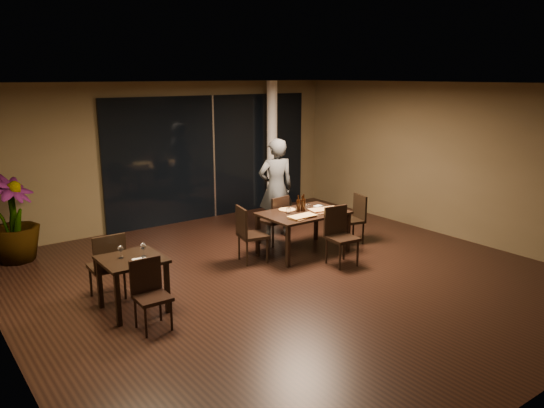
{
  "coord_description": "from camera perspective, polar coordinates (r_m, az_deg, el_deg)",
  "views": [
    {
      "loc": [
        -4.85,
        -6.21,
        3.13
      ],
      "look_at": [
        0.19,
        0.64,
        1.05
      ],
      "focal_mm": 35.0,
      "sensor_mm": 36.0,
      "label": 1
    }
  ],
  "objects": [
    {
      "name": "chair_main_right",
      "position": [
        10.18,
        8.86,
        -1.3
      ],
      "size": [
        0.52,
        0.52,
        0.93
      ],
      "rotation": [
        0.0,
        0.0,
        -1.8
      ],
      "color": "black",
      "rests_on": "ground"
    },
    {
      "name": "wall_back",
      "position": [
        11.47,
        -10.96,
        5.33
      ],
      "size": [
        8.0,
        0.1,
        3.0
      ],
      "primitive_type": "cube",
      "color": "#483C26",
      "rests_on": "ground"
    },
    {
      "name": "pizza_board_left",
      "position": [
        9.08,
        3.29,
        -1.43
      ],
      "size": [
        0.54,
        0.36,
        0.01
      ],
      "primitive_type": "cube",
      "rotation": [
        0.0,
        0.0,
        0.24
      ],
      "color": "#442B16",
      "rests_on": "main_table"
    },
    {
      "name": "round_pizza",
      "position": [
        9.56,
        1.65,
        -0.64
      ],
      "size": [
        0.3,
        0.3,
        0.01
      ],
      "primitive_type": "cylinder",
      "color": "#A62412",
      "rests_on": "main_table"
    },
    {
      "name": "chair_main_near",
      "position": [
        9.0,
        7.26,
        -3.04
      ],
      "size": [
        0.5,
        0.5,
        0.98
      ],
      "rotation": [
        0.0,
        0.0,
        -0.11
      ],
      "color": "black",
      "rests_on": "ground"
    },
    {
      "name": "wall_right",
      "position": [
        10.98,
        18.6,
        4.49
      ],
      "size": [
        0.1,
        8.0,
        3.0
      ],
      "primitive_type": "cube",
      "color": "#483C26",
      "rests_on": "ground"
    },
    {
      "name": "side_napkin",
      "position": [
        7.24,
        -14.09,
        -5.83
      ],
      "size": [
        0.2,
        0.15,
        0.01
      ],
      "primitive_type": "cube",
      "rotation": [
        0.0,
        0.0,
        -0.21
      ],
      "color": "white",
      "rests_on": "side_table"
    },
    {
      "name": "chair_main_far",
      "position": [
        9.94,
        0.44,
        -1.46
      ],
      "size": [
        0.49,
        0.49,
        0.94
      ],
      "rotation": [
        0.0,
        0.0,
        3.28
      ],
      "color": "black",
      "rests_on": "ground"
    },
    {
      "name": "chair_side_near",
      "position": [
        6.92,
        -13.03,
        -9.02
      ],
      "size": [
        0.42,
        0.42,
        0.89
      ],
      "rotation": [
        0.0,
        0.0,
        -0.02
      ],
      "color": "black",
      "rests_on": "ground"
    },
    {
      "name": "pizza_board_right",
      "position": [
        9.57,
        5.69,
        -0.68
      ],
      "size": [
        0.63,
        0.38,
        0.01
      ],
      "primitive_type": "cube",
      "rotation": [
        0.0,
        0.0,
        0.15
      ],
      "color": "#492C17",
      "rests_on": "main_table"
    },
    {
      "name": "window_panel",
      "position": [
        11.87,
        -6.37,
        5.04
      ],
      "size": [
        5.0,
        0.06,
        2.7
      ],
      "primitive_type": "cube",
      "color": "black",
      "rests_on": "ground"
    },
    {
      "name": "tumbler_left",
      "position": [
        9.35,
        1.79,
        -0.71
      ],
      "size": [
        0.08,
        0.08,
        0.1
      ],
      "primitive_type": "cylinder",
      "color": "white",
      "rests_on": "main_table"
    },
    {
      "name": "chair_side_far",
      "position": [
        7.85,
        -17.22,
        -6.09
      ],
      "size": [
        0.47,
        0.47,
        0.99
      ],
      "rotation": [
        0.0,
        0.0,
        3.11
      ],
      "color": "black",
      "rests_on": "ground"
    },
    {
      "name": "side_table",
      "position": [
        7.4,
        -14.84,
        -6.55
      ],
      "size": [
        0.8,
        0.8,
        0.75
      ],
      "color": "black",
      "rests_on": "ground"
    },
    {
      "name": "wine_glass_a",
      "position": [
        7.36,
        -15.96,
        -5.0
      ],
      "size": [
        0.07,
        0.07,
        0.17
      ],
      "primitive_type": null,
      "color": "white",
      "rests_on": "side_table"
    },
    {
      "name": "bottle_b",
      "position": [
        9.47,
        3.41,
        0.13
      ],
      "size": [
        0.07,
        0.07,
        0.31
      ],
      "primitive_type": null,
      "color": "black",
      "rests_on": "main_table"
    },
    {
      "name": "main_table",
      "position": [
        9.46,
        3.4,
        -1.32
      ],
      "size": [
        1.5,
        1.0,
        0.75
      ],
      "color": "black",
      "rests_on": "ground"
    },
    {
      "name": "ceiling",
      "position": [
        7.89,
        1.7,
        12.93
      ],
      "size": [
        8.0,
        8.0,
        0.04
      ],
      "primitive_type": "cube",
      "color": "silver",
      "rests_on": "wall_back"
    },
    {
      "name": "ground",
      "position": [
        8.49,
        1.56,
        -7.91
      ],
      "size": [
        8.0,
        8.0,
        0.0
      ],
      "primitive_type": "plane",
      "color": "black",
      "rests_on": "ground"
    },
    {
      "name": "oblong_pizza_left",
      "position": [
        9.07,
        3.29,
        -1.33
      ],
      "size": [
        0.48,
        0.24,
        0.02
      ],
      "primitive_type": null,
      "rotation": [
        0.0,
        0.0,
        0.02
      ],
      "color": "maroon",
      "rests_on": "pizza_board_left"
    },
    {
      "name": "column",
      "position": [
        12.35,
        -0.0,
        6.17
      ],
      "size": [
        0.24,
        0.24,
        3.0
      ],
      "primitive_type": "cylinder",
      "color": "white",
      "rests_on": "ground"
    },
    {
      "name": "chair_main_left",
      "position": [
        9.0,
        -2.59,
        -2.97
      ],
      "size": [
        0.53,
        0.53,
        0.98
      ],
      "rotation": [
        0.0,
        0.0,
        1.37
      ],
      "color": "black",
      "rests_on": "ground"
    },
    {
      "name": "tumbler_right",
      "position": [
        9.65,
        3.91,
        -0.26
      ],
      "size": [
        0.08,
        0.08,
        0.1
      ],
      "primitive_type": "cylinder",
      "color": "white",
      "rests_on": "main_table"
    },
    {
      "name": "bottle_c",
      "position": [
        9.48,
        3.28,
        0.06
      ],
      "size": [
        0.06,
        0.06,
        0.28
      ],
      "primitive_type": null,
      "color": "black",
      "rests_on": "main_table"
    },
    {
      "name": "bottle_a",
      "position": [
        9.43,
        2.85,
        0.04
      ],
      "size": [
        0.07,
        0.07,
        0.3
      ],
      "primitive_type": null,
      "color": "black",
      "rests_on": "main_table"
    },
    {
      "name": "potted_plant",
      "position": [
        10.01,
        -26.13,
        -1.45
      ],
      "size": [
        1.15,
        1.15,
        1.5
      ],
      "primitive_type": "imported",
      "rotation": [
        0.0,
        0.0,
        0.8
      ],
      "color": "#214D19",
      "rests_on": "ground"
    },
    {
      "name": "napkin_near",
      "position": [
        9.68,
        6.26,
        -0.53
      ],
      "size": [
        0.2,
        0.16,
        0.01
      ],
      "primitive_type": "cube",
      "rotation": [
        0.0,
        0.0,
        -0.39
      ],
      "color": "silver",
      "rests_on": "main_table"
    },
    {
      "name": "diner",
      "position": [
        10.35,
        0.41,
        1.72
      ],
      "size": [
        0.76,
        0.61,
        1.95
      ],
      "primitive_type": "imported",
      "rotation": [
        0.0,
        0.0,
        2.86
      ],
      "color": "#313537",
      "rests_on": "ground"
    },
    {
      "name": "napkin_far",
      "position": [
        9.88,
        5.03,
        -0.21
      ],
      "size": [
        0.19,
        0.12,
        0.01
      ],
      "primitive_type": "cube",
      "rotation": [
        0.0,
        0.0,
        0.09
      ],
      "color": "silver",
      "rests_on": "main_table"
    },
    {
      "name": "wine_glass_b",
      "position": [
        7.35,
        -13.68,
        -4.85
      ],
      "size": [
        0.08,
        0.08,
        0.17
      ],
      "primitive_type": null,
      "color": "white",
      "rests_on": "side_table"
    },
    {
      "name": "oblong_pizza_right",
      "position": [
        9.57,
        5.69,
        -0.59
      ],
      "size": [
        0.58,
        0.36,
        0.02
      ],
      "primitive_type": null,
      "rotation": [
        0.0,
        0.0,
        -0.21
      ],
      "color": "maroon",
      "rests_on": "pizza_board_right"
    }
  ]
}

